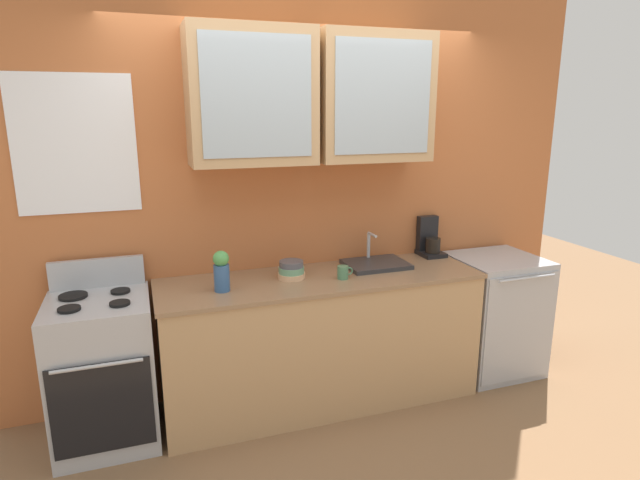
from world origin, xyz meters
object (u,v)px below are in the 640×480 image
object	(u,v)px
sink_faucet	(376,263)
dishwasher	(494,314)
bowl_stack	(291,270)
cup_near_sink	(343,272)
vase	(221,271)
stove_range	(104,371)
coffee_maker	(430,241)

from	to	relation	value
sink_faucet	dishwasher	world-z (taller)	sink_faucet
bowl_stack	cup_near_sink	xyz separation A→B (m)	(0.31, -0.12, -0.01)
sink_faucet	vase	bearing A→B (deg)	-171.62
vase	cup_near_sink	distance (m)	0.78
sink_faucet	cup_near_sink	distance (m)	0.37
stove_range	vase	xyz separation A→B (m)	(0.71, -0.06, 0.57)
coffee_maker	vase	bearing A→B (deg)	-169.35
dishwasher	coffee_maker	world-z (taller)	coffee_maker
vase	stove_range	bearing A→B (deg)	175.10
sink_faucet	cup_near_sink	size ratio (longest dim) A/B	4.02
stove_range	coffee_maker	distance (m)	2.40
stove_range	sink_faucet	bearing A→B (deg)	3.18
cup_near_sink	stove_range	bearing A→B (deg)	176.74
sink_faucet	vase	xyz separation A→B (m)	(-1.10, -0.16, 0.11)
stove_range	dishwasher	size ratio (longest dim) A/B	1.20
stove_range	coffee_maker	world-z (taller)	coffee_maker
stove_range	bowl_stack	world-z (taller)	stove_range
stove_range	cup_near_sink	size ratio (longest dim) A/B	10.11
bowl_stack	vase	xyz separation A→B (m)	(-0.47, -0.10, 0.07)
cup_near_sink	coffee_maker	world-z (taller)	coffee_maker
stove_range	bowl_stack	bearing A→B (deg)	1.84
dishwasher	coffee_maker	distance (m)	0.75
cup_near_sink	dishwasher	world-z (taller)	cup_near_sink
stove_range	dishwasher	distance (m)	2.77
bowl_stack	dishwasher	xyz separation A→B (m)	(1.59, -0.04, -0.50)
coffee_maker	cup_near_sink	bearing A→B (deg)	-158.52
vase	coffee_maker	world-z (taller)	coffee_maker
bowl_stack	coffee_maker	xyz separation A→B (m)	(1.14, 0.20, 0.05)
dishwasher	coffee_maker	xyz separation A→B (m)	(-0.44, 0.25, 0.55)
bowl_stack	cup_near_sink	world-z (taller)	bowl_stack
sink_faucet	dishwasher	bearing A→B (deg)	-6.30
cup_near_sink	coffee_maker	size ratio (longest dim) A/B	0.37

